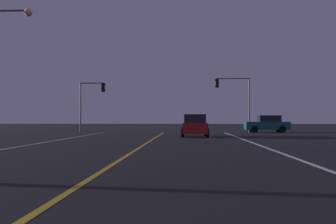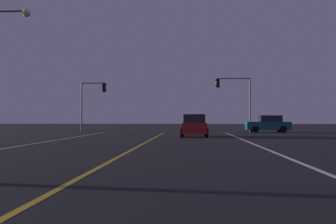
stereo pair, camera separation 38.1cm
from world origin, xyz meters
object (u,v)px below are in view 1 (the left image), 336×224
Objects in this scene: street_lamp_left_mid at (0,56)px; traffic_light_near_right at (232,92)px; traffic_light_near_left at (93,95)px; car_ahead_far at (195,126)px; car_crossing_side at (267,124)px.

traffic_light_near_right is at bearing 52.01° from street_lamp_left_mid.
traffic_light_near_right is 23.49m from street_lamp_left_mid.
traffic_light_near_right is 1.08× the size of traffic_light_near_left.
car_ahead_far is 1.00× the size of car_crossing_side.
car_crossing_side is at bearing -168.92° from traffic_light_near_right.
traffic_light_near_left is at bearing 0.00° from traffic_light_near_right.
traffic_light_near_left is (-10.06, 9.00, 2.90)m from car_ahead_far.
car_crossing_side is 17.81m from traffic_light_near_left.
street_lamp_left_mid is at bearing -91.38° from traffic_light_near_left.
traffic_light_near_left is at bearing 48.19° from car_ahead_far.
street_lamp_left_mid is (-10.50, -9.51, 3.86)m from car_ahead_far.
street_lamp_left_mid is (-14.45, -18.51, 0.64)m from traffic_light_near_right.
car_crossing_side is at bearing -37.75° from car_ahead_far.
street_lamp_left_mid is at bearing 46.84° from car_crossing_side.
traffic_light_near_right reaches higher than traffic_light_near_left.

